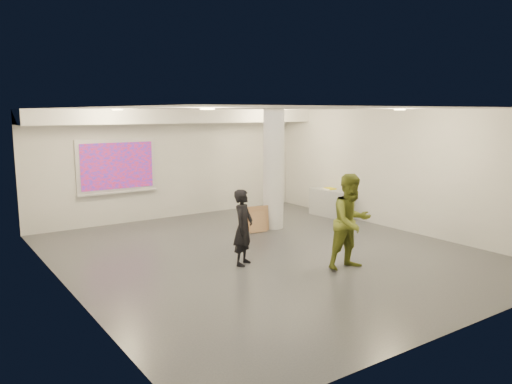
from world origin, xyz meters
TOP-DOWN VIEW (x-y plane):
  - floor at (0.00, 0.00)m, footprint 8.00×9.00m
  - ceiling at (0.00, 0.00)m, footprint 8.00×9.00m
  - wall_back at (0.00, 4.50)m, footprint 8.00×0.01m
  - wall_front at (0.00, -4.50)m, footprint 8.00×0.01m
  - wall_left at (-4.00, 0.00)m, footprint 0.01×9.00m
  - wall_right at (4.00, 0.00)m, footprint 0.01×9.00m
  - soffit_band at (0.00, 3.95)m, footprint 8.00×1.10m
  - downlight_nw at (-2.20, 2.50)m, footprint 0.22×0.22m
  - downlight_ne at (2.20, 2.50)m, footprint 0.22×0.22m
  - downlight_sw at (-2.20, -1.50)m, footprint 0.22×0.22m
  - downlight_se at (2.20, -1.50)m, footprint 0.22×0.22m
  - column at (1.50, 1.80)m, footprint 0.52×0.52m
  - projection_screen at (-1.60, 4.45)m, footprint 2.10×0.13m
  - credenza at (3.72, 1.99)m, footprint 0.67×1.35m
  - papers_stack at (3.68, 2.15)m, footprint 0.26×0.33m
  - postit_pad at (3.73, 2.11)m, footprint 0.25×0.32m
  - cardboard_back at (0.97, 1.74)m, footprint 0.58×0.21m
  - cardboard_front at (0.89, 1.64)m, footprint 0.48×0.21m
  - woman at (-0.82, -0.37)m, footprint 0.64×0.59m
  - man at (0.71, -1.71)m, footprint 0.93×0.75m

SIDE VIEW (x-z plane):
  - floor at x=0.00m, z-range -0.01..0.01m
  - cardboard_front at x=0.89m, z-range 0.00..0.51m
  - cardboard_back at x=0.97m, z-range 0.00..0.63m
  - credenza at x=3.72m, z-range 0.00..0.76m
  - woman at x=-0.82m, z-range 0.00..1.47m
  - papers_stack at x=3.68m, z-range 0.76..0.78m
  - postit_pad at x=3.73m, z-range 0.76..0.79m
  - man at x=0.71m, z-range 0.00..1.81m
  - wall_back at x=0.00m, z-range 0.00..3.00m
  - wall_front at x=0.00m, z-range 0.00..3.00m
  - wall_left at x=-4.00m, z-range 0.00..3.00m
  - wall_right at x=4.00m, z-range 0.00..3.00m
  - column at x=1.50m, z-range 0.00..3.00m
  - projection_screen at x=-1.60m, z-range 0.82..2.24m
  - soffit_band at x=0.00m, z-range 2.64..3.00m
  - downlight_nw at x=-2.20m, z-range 2.97..2.99m
  - downlight_ne at x=2.20m, z-range 2.97..2.99m
  - downlight_sw at x=-2.20m, z-range 2.97..2.99m
  - downlight_se at x=2.20m, z-range 2.97..2.99m
  - ceiling at x=0.00m, z-range 3.00..3.00m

